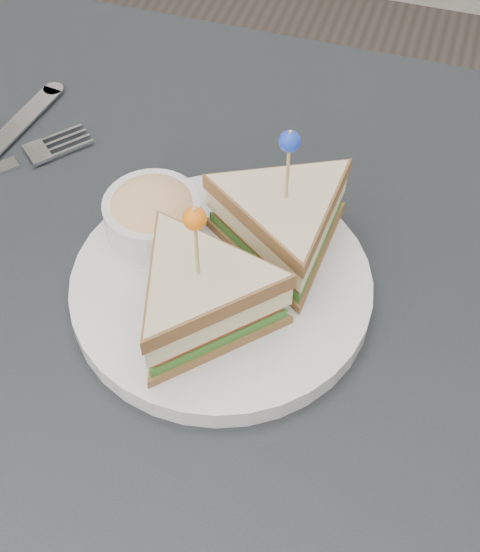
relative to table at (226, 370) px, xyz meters
name	(u,v)px	position (x,y,z in m)	size (l,w,h in m)	color
table	(226,370)	(0.00, 0.00, 0.00)	(0.80, 0.80, 0.75)	black
plate_meal	(229,261)	(-0.01, 0.03, 0.12)	(0.31, 0.31, 0.15)	silver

